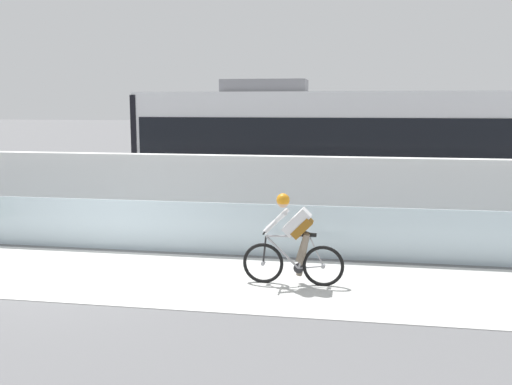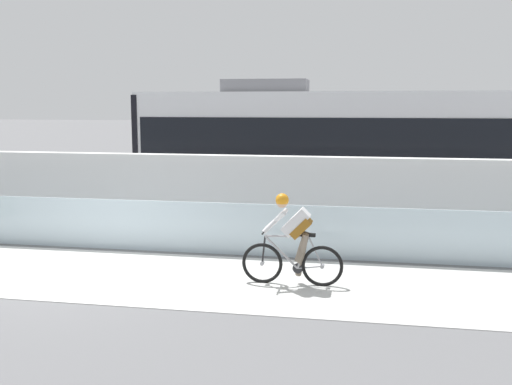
% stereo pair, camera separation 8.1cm
% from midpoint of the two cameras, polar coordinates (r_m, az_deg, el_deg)
% --- Properties ---
extents(ground_plane, '(200.00, 200.00, 0.00)m').
position_cam_midpoint_polar(ground_plane, '(11.48, -16.95, -7.54)').
color(ground_plane, slate).
extents(bike_path_deck, '(32.00, 3.20, 0.01)m').
position_cam_midpoint_polar(bike_path_deck, '(11.48, -16.95, -7.51)').
color(bike_path_deck, silver).
rests_on(bike_path_deck, ground).
extents(glass_parapet, '(32.00, 0.05, 1.09)m').
position_cam_midpoint_polar(glass_parapet, '(12.97, -13.36, -3.07)').
color(glass_parapet, silver).
rests_on(glass_parapet, ground).
extents(concrete_barrier_wall, '(32.00, 0.36, 1.93)m').
position_cam_midpoint_polar(concrete_barrier_wall, '(14.54, -10.62, -0.06)').
color(concrete_barrier_wall, white).
rests_on(concrete_barrier_wall, ground).
extents(tram_rail_near, '(32.00, 0.08, 0.01)m').
position_cam_midpoint_polar(tram_rail_near, '(17.01, -7.59, -2.01)').
color(tram_rail_near, '#595654').
rests_on(tram_rail_near, ground).
extents(tram_rail_far, '(32.00, 0.08, 0.01)m').
position_cam_midpoint_polar(tram_rail_far, '(18.36, -6.24, -1.20)').
color(tram_rail_far, '#595654').
rests_on(tram_rail_far, ground).
extents(tram, '(11.06, 2.54, 3.81)m').
position_cam_midpoint_polar(tram, '(16.71, 7.36, 4.33)').
color(tram, silver).
rests_on(tram, ground).
extents(cyclist_on_bike, '(1.77, 0.58, 1.61)m').
position_cam_midpoint_polar(cyclist_on_bike, '(10.13, 3.45, -4.74)').
color(cyclist_on_bike, black).
rests_on(cyclist_on_bike, ground).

